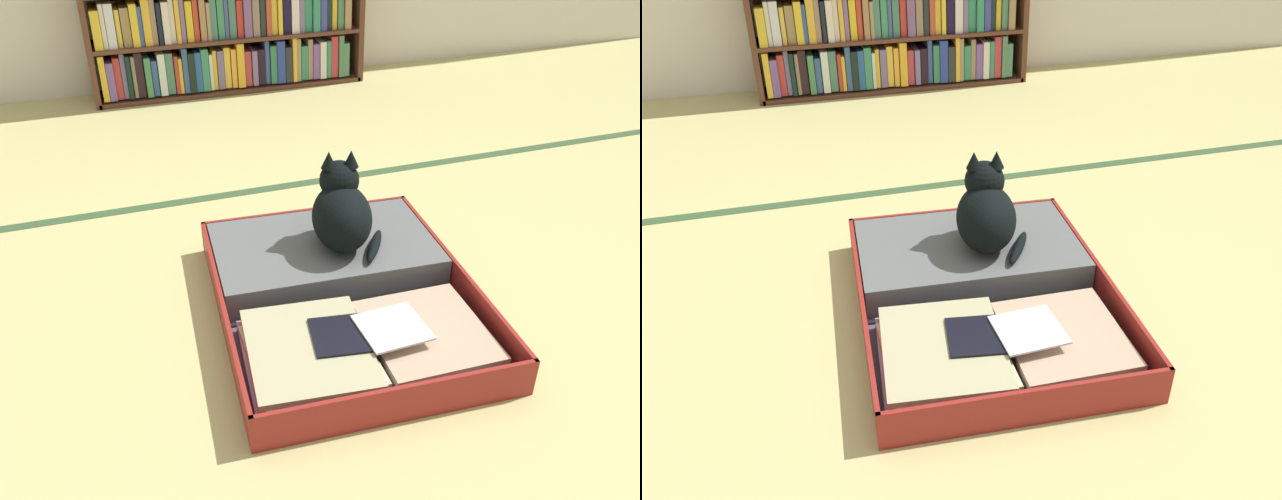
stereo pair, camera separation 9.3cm
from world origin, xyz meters
The scene contains 5 objects.
ground_plane centered at (0.00, 0.00, 0.00)m, with size 10.00×10.00×0.00m, color tan.
tatami_border centered at (0.00, 0.98, 0.00)m, with size 4.80×0.05×0.00m.
bookshelf centered at (0.10, 2.26, 0.41)m, with size 1.48×0.25×0.84m.
open_suitcase centered at (-0.03, 0.19, 0.05)m, with size 0.78×0.95×0.11m.
black_cat centered at (0.03, 0.33, 0.22)m, with size 0.26×0.29×0.30m.
Camera 2 is at (-0.51, -1.34, 1.19)m, focal length 36.92 mm.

